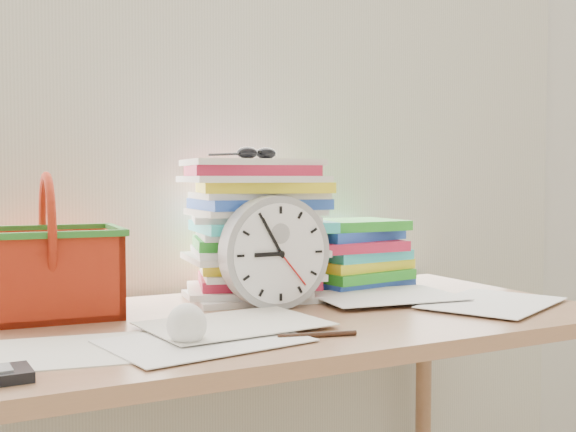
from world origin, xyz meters
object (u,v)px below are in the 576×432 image
basket (47,246)px  clock (275,252)px  desk (263,352)px  book_stack (351,254)px  paper_stack (255,229)px

basket → clock: bearing=-12.4°
desk → book_stack: size_ratio=4.90×
book_stack → basket: size_ratio=1.01×
clock → basket: size_ratio=0.85×
desk → paper_stack: 0.32m
desk → basket: (-0.38, 0.20, 0.22)m
book_stack → desk: bearing=-147.8°
book_stack → basket: basket is taller
paper_stack → clock: 0.14m
paper_stack → basket: (-0.46, -0.00, -0.02)m
book_stack → basket: (-0.74, -0.03, 0.06)m
paper_stack → clock: size_ratio=1.34×
desk → clock: size_ratio=5.81×
paper_stack → basket: 0.46m
clock → basket: (-0.44, 0.14, 0.02)m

